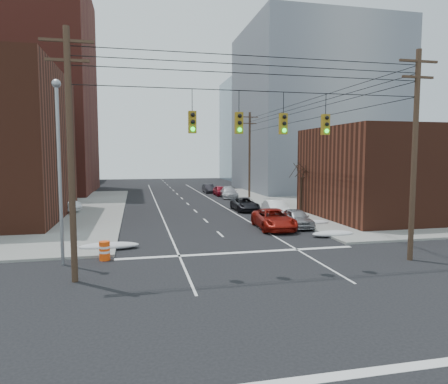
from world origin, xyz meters
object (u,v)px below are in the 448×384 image
parked_car_b (276,209)px  lot_car_d (22,201)px  parked_car_f (209,188)px  parked_car_d (229,192)px  lot_car_a (54,204)px  parked_car_a (297,218)px  parked_car_e (221,191)px  parked_car_c (245,204)px  construction_barrel (105,251)px  red_pickup (274,219)px  lot_car_b (55,205)px

parked_car_b → lot_car_d: (-23.60, 10.91, 0.11)m
parked_car_b → parked_car_f: parked_car_b is taller
parked_car_d → lot_car_a: 22.11m
parked_car_a → parked_car_e: size_ratio=1.01×
parked_car_c → lot_car_a: lot_car_a is taller
parked_car_a → parked_car_d: bearing=91.5°
parked_car_f → construction_barrel: bearing=-109.6°
red_pickup → lot_car_d: (-21.63, 15.80, 0.14)m
parked_car_b → parked_car_c: bearing=110.2°
red_pickup → lot_car_a: lot_car_a is taller
red_pickup → lot_car_a: (-17.78, 11.77, 0.19)m
red_pickup → lot_car_d: bearing=147.4°
parked_car_c → lot_car_b: bearing=172.1°
parked_car_e → lot_car_d: bearing=-157.7°
lot_car_d → parked_car_e: bearing=-52.9°
red_pickup → lot_car_a: 21.32m
red_pickup → parked_car_e: bearing=90.7°
construction_barrel → lot_car_d: bearing=113.5°
parked_car_f → lot_car_a: lot_car_a is taller
parked_car_c → parked_car_e: parked_car_e is taller
parked_car_f → lot_car_a: size_ratio=0.80×
parked_car_d → lot_car_d: lot_car_d is taller
parked_car_a → lot_car_b: size_ratio=0.92×
lot_car_a → parked_car_e: bearing=-38.6°
parked_car_b → parked_car_e: size_ratio=1.15×
parked_car_c → lot_car_a: bearing=175.2°
parked_car_a → parked_car_b: (-0.04, 4.53, 0.07)m
parked_car_a → parked_car_f: bearing=93.9°
parked_car_d → construction_barrel: parked_car_d is taller
parked_car_f → construction_barrel: size_ratio=3.78×
parked_car_b → lot_car_d: size_ratio=1.09×
parked_car_b → lot_car_a: size_ratio=0.98×
lot_car_d → construction_barrel: (9.76, -22.42, -0.37)m
construction_barrel → parked_car_e: bearing=67.6°
lot_car_b → lot_car_d: bearing=60.4°
lot_car_b → parked_car_c: bearing=-88.7°
red_pickup → parked_car_b: parked_car_b is taller
parked_car_e → lot_car_d: 24.76m
parked_car_b → lot_car_b: 21.38m
red_pickup → construction_barrel: red_pickup is taller
parked_car_b → parked_car_f: size_ratio=1.23×
red_pickup → parked_car_b: 5.28m
parked_car_b → parked_car_e: parked_car_b is taller
parked_car_b → parked_car_d: 17.32m
construction_barrel → parked_car_c: bearing=53.5°
parked_car_f → lot_car_b: (-18.31, -17.17, 0.15)m
lot_car_a → lot_car_b: size_ratio=1.06×
parked_car_e → parked_car_f: 4.78m
parked_car_f → lot_car_a: (-18.19, -18.18, 0.31)m
parked_car_e → red_pickup: bearing=-92.9°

